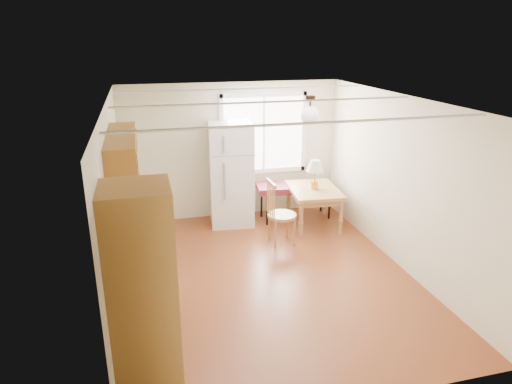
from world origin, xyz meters
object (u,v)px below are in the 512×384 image
object	(u,v)px
refrigerator	(231,174)
dining_table	(314,194)
bench	(296,188)
chair	(276,208)

from	to	relation	value
refrigerator	dining_table	distance (m)	1.53
refrigerator	dining_table	bearing A→B (deg)	-14.14
bench	dining_table	size ratio (longest dim) A/B	1.24
bench	chair	world-z (taller)	chair
bench	chair	bearing A→B (deg)	-117.92
dining_table	chair	distance (m)	1.05
refrigerator	bench	world-z (taller)	refrigerator
refrigerator	chair	distance (m)	1.25
chair	bench	bearing A→B (deg)	53.41
bench	dining_table	xyz separation A→B (m)	(0.20, -0.42, 0.00)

